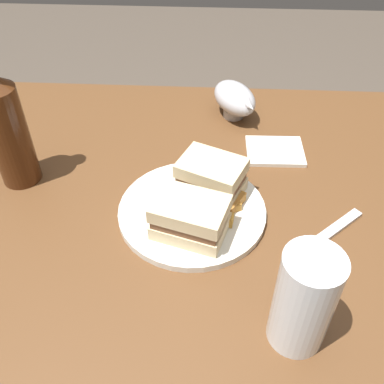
% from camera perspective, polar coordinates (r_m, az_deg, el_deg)
% --- Properties ---
extents(dining_table, '(1.24, 0.76, 0.76)m').
position_cam_1_polar(dining_table, '(1.07, 0.14, -15.60)').
color(dining_table, brown).
rests_on(dining_table, ground).
extents(plate, '(0.25, 0.25, 0.01)m').
position_cam_1_polar(plate, '(0.74, -0.19, -2.49)').
color(plate, silver).
rests_on(plate, dining_table).
extents(sandwich_half_left, '(0.13, 0.11, 0.06)m').
position_cam_1_polar(sandwich_half_left, '(0.67, 0.03, -3.32)').
color(sandwich_half_left, beige).
rests_on(sandwich_half_left, plate).
extents(sandwich_half_right, '(0.13, 0.11, 0.07)m').
position_cam_1_polar(sandwich_half_right, '(0.74, 2.51, 1.68)').
color(sandwich_half_right, beige).
rests_on(sandwich_half_right, plate).
extents(potato_wedge_front, '(0.05, 0.03, 0.02)m').
position_cam_1_polar(potato_wedge_front, '(0.71, 3.51, -3.39)').
color(potato_wedge_front, gold).
rests_on(potato_wedge_front, plate).
extents(potato_wedge_middle, '(0.03, 0.04, 0.01)m').
position_cam_1_polar(potato_wedge_middle, '(0.74, 5.37, -1.18)').
color(potato_wedge_middle, '#B77F33').
rests_on(potato_wedge_middle, plate).
extents(potato_wedge_back, '(0.04, 0.05, 0.02)m').
position_cam_1_polar(potato_wedge_back, '(0.73, 5.43, -1.38)').
color(potato_wedge_back, '#AD702D').
rests_on(potato_wedge_back, plate).
extents(pint_glass, '(0.07, 0.07, 0.15)m').
position_cam_1_polar(pint_glass, '(0.57, 14.12, -14.02)').
color(pint_glass, white).
rests_on(pint_glass, dining_table).
extents(gravy_boat, '(0.12, 0.14, 0.07)m').
position_cam_1_polar(gravy_boat, '(0.95, 5.58, 11.99)').
color(gravy_boat, '#B7B7BC').
rests_on(gravy_boat, dining_table).
extents(cider_bottle, '(0.07, 0.07, 0.29)m').
position_cam_1_polar(cider_bottle, '(0.80, -23.01, 7.85)').
color(cider_bottle, '#47230F').
rests_on(cider_bottle, dining_table).
extents(napkin, '(0.11, 0.09, 0.01)m').
position_cam_1_polar(napkin, '(0.88, 10.69, 5.23)').
color(napkin, silver).
rests_on(napkin, dining_table).
extents(fork, '(0.15, 0.13, 0.01)m').
position_cam_1_polar(fork, '(0.73, 16.65, -5.64)').
color(fork, silver).
rests_on(fork, dining_table).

